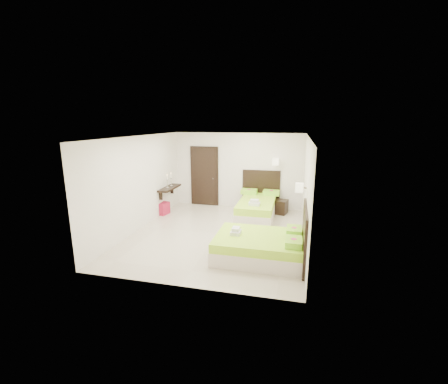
% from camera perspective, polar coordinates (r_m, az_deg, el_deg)
% --- Properties ---
extents(floor, '(5.50, 5.50, 0.00)m').
position_cam_1_polar(floor, '(8.23, -1.18, -7.91)').
color(floor, beige).
rests_on(floor, ground).
extents(bed_single, '(1.30, 2.16, 1.78)m').
position_cam_1_polar(bed_single, '(9.62, 6.35, -2.75)').
color(bed_single, beige).
rests_on(bed_single, ground).
extents(bed_double, '(1.95, 1.66, 1.61)m').
position_cam_1_polar(bed_double, '(6.80, 7.45, -10.08)').
color(bed_double, beige).
rests_on(bed_double, ground).
extents(nightstand, '(0.61, 0.56, 0.46)m').
position_cam_1_polar(nightstand, '(10.08, 10.44, -2.75)').
color(nightstand, black).
rests_on(nightstand, ground).
extents(ottoman, '(0.46, 0.46, 0.39)m').
position_cam_1_polar(ottoman, '(10.05, -11.76, -3.03)').
color(ottoman, maroon).
rests_on(ottoman, ground).
extents(door, '(1.02, 0.15, 2.14)m').
position_cam_1_polar(door, '(10.77, -3.75, 2.98)').
color(door, black).
rests_on(door, ground).
extents(console_shelf, '(0.35, 1.20, 0.78)m').
position_cam_1_polar(console_shelf, '(10.11, -10.37, 0.75)').
color(console_shelf, black).
rests_on(console_shelf, ground).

